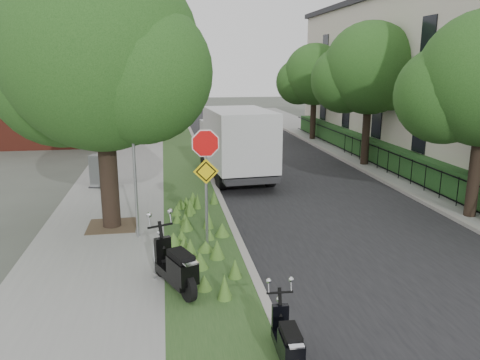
% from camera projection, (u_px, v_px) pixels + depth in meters
% --- Properties ---
extents(ground, '(120.00, 120.00, 0.00)m').
position_uv_depth(ground, '(265.00, 259.00, 11.72)').
color(ground, '#4C5147').
rests_on(ground, ground).
extents(sidewalk_near, '(3.50, 60.00, 0.12)m').
position_uv_depth(sidewalk_near, '(123.00, 174.00, 20.63)').
color(sidewalk_near, gray).
rests_on(sidewalk_near, ground).
extents(verge, '(2.00, 60.00, 0.12)m').
position_uv_depth(verge, '(186.00, 171.00, 21.05)').
color(verge, '#294B20').
rests_on(verge, ground).
extents(kerb_near, '(0.20, 60.00, 0.13)m').
position_uv_depth(kerb_near, '(208.00, 171.00, 21.21)').
color(kerb_near, '#9E9991').
rests_on(kerb_near, ground).
extents(road, '(7.00, 60.00, 0.01)m').
position_uv_depth(road, '(283.00, 169.00, 21.77)').
color(road, black).
rests_on(road, ground).
extents(kerb_far, '(0.20, 60.00, 0.13)m').
position_uv_depth(kerb_far, '(354.00, 165.00, 22.30)').
color(kerb_far, '#9E9991').
rests_on(kerb_far, ground).
extents(footpath_far, '(3.20, 60.00, 0.12)m').
position_uv_depth(footpath_far, '(387.00, 164.00, 22.57)').
color(footpath_far, gray).
rests_on(footpath_far, ground).
extents(street_tree_main, '(6.21, 5.54, 7.66)m').
position_uv_depth(street_tree_main, '(98.00, 62.00, 12.68)').
color(street_tree_main, black).
rests_on(street_tree_main, ground).
extents(bare_post, '(0.08, 0.08, 4.00)m').
position_uv_depth(bare_post, '(134.00, 166.00, 12.44)').
color(bare_post, '#A5A8AD').
rests_on(bare_post, ground).
extents(bike_hoop, '(0.06, 0.78, 0.77)m').
position_uv_depth(bike_hoop, '(155.00, 257.00, 10.60)').
color(bike_hoop, '#A5A8AD').
rests_on(bike_hoop, ground).
extents(sign_assembly, '(0.94, 0.08, 3.22)m').
position_uv_depth(sign_assembly, '(206.00, 165.00, 11.50)').
color(sign_assembly, '#A5A8AD').
rests_on(sign_assembly, ground).
extents(fence_far, '(0.04, 24.00, 1.00)m').
position_uv_depth(fence_far, '(369.00, 152.00, 22.27)').
color(fence_far, black).
rests_on(fence_far, ground).
extents(hedge_far, '(1.00, 24.00, 1.10)m').
position_uv_depth(hedge_far, '(382.00, 152.00, 22.37)').
color(hedge_far, '#18431E').
rests_on(hedge_far, footpath_far).
extents(terrace_houses, '(7.40, 26.40, 8.20)m').
position_uv_depth(terrace_houses, '(459.00, 77.00, 22.10)').
color(terrace_houses, beige).
rests_on(terrace_houses, ground).
extents(brick_building, '(9.40, 10.40, 8.30)m').
position_uv_depth(brick_building, '(51.00, 73.00, 30.31)').
color(brick_building, maroon).
rests_on(brick_building, ground).
extents(far_tree_b, '(4.83, 4.31, 6.56)m').
position_uv_depth(far_tree_b, '(368.00, 73.00, 21.39)').
color(far_tree_b, black).
rests_on(far_tree_b, ground).
extents(far_tree_c, '(4.37, 3.89, 5.93)m').
position_uv_depth(far_tree_c, '(313.00, 78.00, 29.15)').
color(far_tree_c, black).
rests_on(far_tree_c, ground).
extents(scooter_near, '(0.95, 1.85, 0.93)m').
position_uv_depth(scooter_near, '(178.00, 271.00, 9.66)').
color(scooter_near, black).
rests_on(scooter_near, ground).
extents(scooter_far, '(0.33, 1.52, 0.72)m').
position_uv_depth(scooter_far, '(288.00, 346.00, 7.27)').
color(scooter_far, black).
rests_on(scooter_far, ground).
extents(box_truck, '(2.65, 5.80, 2.55)m').
position_uv_depth(box_truck, '(236.00, 141.00, 19.45)').
color(box_truck, '#262628').
rests_on(box_truck, ground).
extents(utility_cabinet, '(1.06, 0.83, 1.25)m').
position_uv_depth(utility_cabinet, '(102.00, 172.00, 18.06)').
color(utility_cabinet, '#262628').
rests_on(utility_cabinet, ground).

